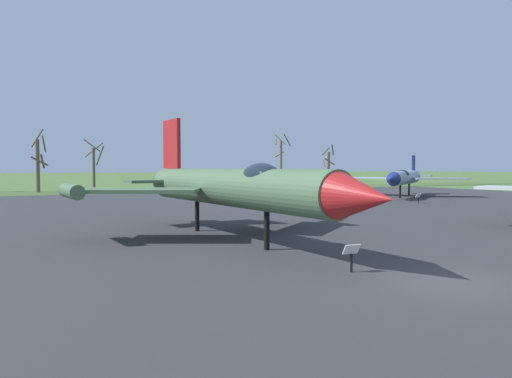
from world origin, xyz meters
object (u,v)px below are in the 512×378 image
at_px(info_placard_rear_center, 351,255).
at_px(info_placard_front_left, 418,197).
at_px(jet_fighter_rear_center, 231,186).
at_px(jet_fighter_front_left, 405,177).

bearing_deg(info_placard_rear_center, info_placard_front_left, 39.94).
bearing_deg(info_placard_front_left, jet_fighter_rear_center, -154.01).
xyz_separation_m(jet_fighter_rear_center, info_placard_rear_center, (0.82, -7.54, -1.90)).
bearing_deg(jet_fighter_front_left, info_placard_front_left, -127.63).
xyz_separation_m(info_placard_front_left, info_placard_rear_center, (-22.71, -19.01, -0.04)).
bearing_deg(info_placard_front_left, info_placard_rear_center, -140.06).
bearing_deg(jet_fighter_rear_center, jet_fighter_front_left, 33.11).
relative_size(info_placard_front_left, info_placard_rear_center, 1.04).
height_order(info_placard_front_left, jet_fighter_rear_center, jet_fighter_rear_center).
height_order(jet_fighter_front_left, jet_fighter_rear_center, jet_fighter_rear_center).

